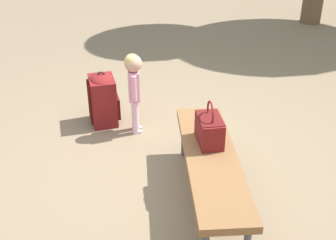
{
  "coord_description": "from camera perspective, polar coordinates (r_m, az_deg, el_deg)",
  "views": [
    {
      "loc": [
        -3.28,
        0.91,
        2.36
      ],
      "look_at": [
        0.0,
        -0.02,
        0.45
      ],
      "focal_mm": 47.17,
      "sensor_mm": 36.0,
      "label": 1
    }
  ],
  "objects": [
    {
      "name": "ground_plane",
      "position": [
        4.14,
        -0.29,
        -5.49
      ],
      "size": [
        40.0,
        40.0,
        0.0
      ],
      "primitive_type": "plane",
      "color": "#7F6B51",
      "rests_on": "ground"
    },
    {
      "name": "handbag",
      "position": [
        3.54,
        5.38,
        -1.13
      ],
      "size": [
        0.34,
        0.22,
        0.37
      ],
      "color": "maroon",
      "rests_on": "park_bench"
    },
    {
      "name": "child_standing",
      "position": [
        4.38,
        -4.45,
        4.99
      ],
      "size": [
        0.23,
        0.17,
        0.85
      ],
      "color": "#E5B2C6",
      "rests_on": "ground"
    },
    {
      "name": "park_bench",
      "position": [
        3.47,
        5.61,
        -5.45
      ],
      "size": [
        1.65,
        0.72,
        0.45
      ],
      "color": "brown",
      "rests_on": "ground"
    },
    {
      "name": "backpack_large",
      "position": [
        4.71,
        -8.39,
        2.89
      ],
      "size": [
        0.35,
        0.32,
        0.59
      ],
      "color": "maroon",
      "rests_on": "ground"
    }
  ]
}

